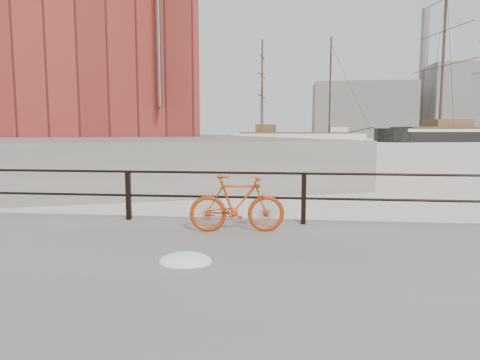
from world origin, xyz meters
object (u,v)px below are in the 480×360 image
(bicycle, at_px, (237,204))
(workboat_near, at_px, (13,156))
(workboat_far, at_px, (50,149))
(schooner_mid, at_px, (295,142))
(schooner_left, at_px, (143,143))

(bicycle, bearing_deg, workboat_near, 122.66)
(workboat_far, bearing_deg, bicycle, -92.82)
(bicycle, relative_size, schooner_mid, 0.06)
(bicycle, height_order, schooner_left, schooner_left)
(schooner_left, relative_size, workboat_near, 1.89)
(bicycle, relative_size, workboat_far, 0.15)
(schooner_left, distance_m, workboat_far, 30.23)
(bicycle, height_order, workboat_near, workboat_near)
(schooner_left, bearing_deg, schooner_mid, 20.75)
(workboat_near, bearing_deg, bicycle, -95.41)
(schooner_mid, height_order, workboat_near, schooner_mid)
(schooner_left, bearing_deg, bicycle, -60.86)
(bicycle, bearing_deg, workboat_far, 116.61)
(schooner_mid, bearing_deg, bicycle, -87.37)
(schooner_left, bearing_deg, workboat_far, -83.05)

